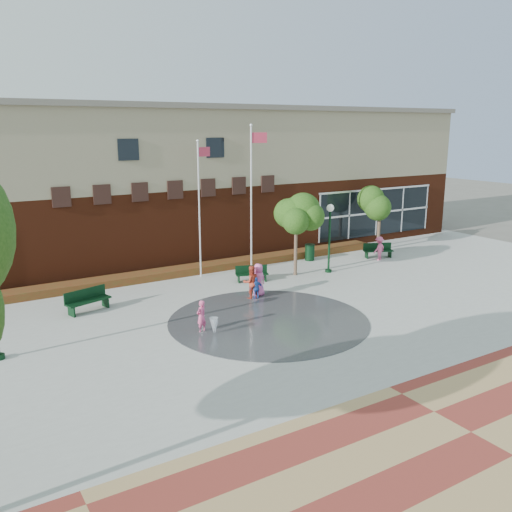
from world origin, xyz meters
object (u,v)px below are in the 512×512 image
bench_left (88,305)px  child_splash (201,316)px  flagpole_left (200,202)px  flagpole_right (252,190)px  trash_can (310,252)px

bench_left → child_splash: (3.19, -4.77, 0.33)m
flagpole_left → child_splash: 8.83m
bench_left → flagpole_right: bearing=-2.6°
flagpole_left → trash_can: 8.06m
flagpole_left → bench_left: (-6.73, -2.56, -3.74)m
flagpole_left → flagpole_right: flagpole_right is taller
trash_can → child_splash: size_ratio=0.77×
bench_left → child_splash: 5.74m
flagpole_right → bench_left: 11.12m
flagpole_left → bench_left: flagpole_left is taller
flagpole_left → flagpole_right: (3.23, 0.03, 0.45)m
bench_left → trash_can: bearing=-7.3°
flagpole_right → bench_left: size_ratio=3.87×
flagpole_left → child_splash: flagpole_left is taller
trash_can → child_splash: bearing=-146.2°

